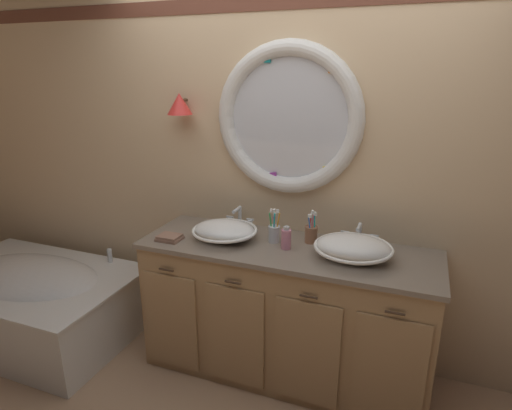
# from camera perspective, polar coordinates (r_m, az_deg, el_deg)

# --- Properties ---
(ground_plane) EXTENTS (14.00, 14.00, 0.00)m
(ground_plane) POSITION_cam_1_polar(r_m,az_deg,el_deg) (2.95, 0.80, -23.53)
(ground_plane) COLOR tan
(back_wall_assembly) EXTENTS (6.40, 0.26, 2.60)m
(back_wall_assembly) POSITION_cam_1_polar(r_m,az_deg,el_deg) (2.84, 4.96, 5.15)
(back_wall_assembly) COLOR #D6B78E
(back_wall_assembly) RESTS_ON ground_plane
(vanity_counter) EXTENTS (1.84, 0.63, 0.90)m
(vanity_counter) POSITION_cam_1_polar(r_m,az_deg,el_deg) (2.86, 3.88, -13.83)
(vanity_counter) COLOR tan
(vanity_counter) RESTS_ON ground_plane
(bathtub) EXTENTS (1.53, 0.97, 0.60)m
(bathtub) POSITION_cam_1_polar(r_m,az_deg,el_deg) (3.70, -27.65, -10.87)
(bathtub) COLOR white
(bathtub) RESTS_ON ground_plane
(sink_basin_left) EXTENTS (0.42, 0.42, 0.12)m
(sink_basin_left) POSITION_cam_1_polar(r_m,az_deg,el_deg) (2.75, -4.19, -3.40)
(sink_basin_left) COLOR white
(sink_basin_left) RESTS_ON vanity_counter
(sink_basin_right) EXTENTS (0.45, 0.45, 0.14)m
(sink_basin_right) POSITION_cam_1_polar(r_m,az_deg,el_deg) (2.53, 12.80, -5.55)
(sink_basin_right) COLOR white
(sink_basin_right) RESTS_ON vanity_counter
(faucet_set_left) EXTENTS (0.20, 0.13, 0.15)m
(faucet_set_left) POSITION_cam_1_polar(r_m,az_deg,el_deg) (2.95, -2.21, -1.87)
(faucet_set_left) COLOR silver
(faucet_set_left) RESTS_ON vanity_counter
(faucet_set_right) EXTENTS (0.23, 0.13, 0.14)m
(faucet_set_right) POSITION_cam_1_polar(r_m,az_deg,el_deg) (2.75, 13.56, -3.97)
(faucet_set_right) COLOR silver
(faucet_set_right) RESTS_ON vanity_counter
(toothbrush_holder_left) EXTENTS (0.08, 0.08, 0.22)m
(toothbrush_holder_left) POSITION_cam_1_polar(r_m,az_deg,el_deg) (2.70, 2.41, -3.65)
(toothbrush_holder_left) COLOR silver
(toothbrush_holder_left) RESTS_ON vanity_counter
(toothbrush_holder_right) EXTENTS (0.09, 0.09, 0.21)m
(toothbrush_holder_right) POSITION_cam_1_polar(r_m,az_deg,el_deg) (2.72, 7.35, -3.73)
(toothbrush_holder_right) COLOR #996647
(toothbrush_holder_right) RESTS_ON vanity_counter
(soap_dispenser) EXTENTS (0.06, 0.07, 0.15)m
(soap_dispenser) POSITION_cam_1_polar(r_m,az_deg,el_deg) (2.61, 4.03, -4.46)
(soap_dispenser) COLOR pink
(soap_dispenser) RESTS_ON vanity_counter
(folded_hand_towel) EXTENTS (0.15, 0.12, 0.03)m
(folded_hand_towel) POSITION_cam_1_polar(r_m,az_deg,el_deg) (2.81, -11.43, -4.27)
(folded_hand_towel) COLOR #936B56
(folded_hand_towel) RESTS_ON vanity_counter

